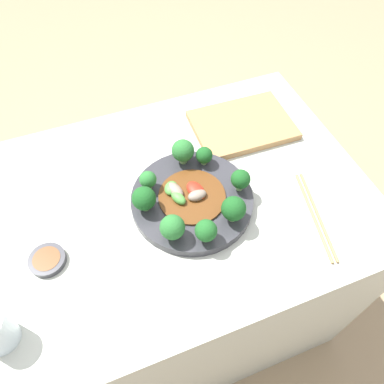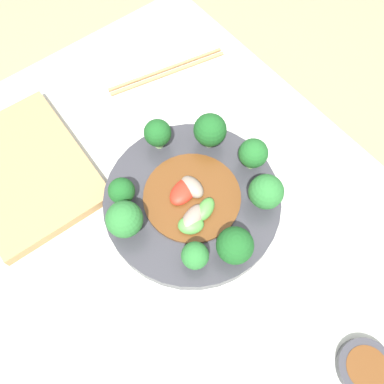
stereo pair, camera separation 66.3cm
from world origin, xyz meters
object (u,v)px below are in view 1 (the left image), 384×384
object	(u,v)px
broccoli_south	(183,151)
broccoli_southeast	(148,180)
broccoli_east	(144,199)
chopsticks	(316,215)
sauce_dish	(47,260)
broccoli_northeast	(172,227)
plate	(192,200)
broccoli_north	(206,231)
stirfry_center	(188,194)
cutting_board	(242,125)
broccoli_southwest	(204,155)
broccoli_northwest	(234,209)
broccoli_west	(241,179)

from	to	relation	value
broccoli_south	broccoli_southeast	bearing A→B (deg)	24.83
broccoli_east	chopsticks	xyz separation A→B (m)	(-0.37, 0.15, -0.06)
broccoli_southeast	sauce_dish	distance (m)	0.28
broccoli_southeast	chopsticks	bearing A→B (deg)	149.44
broccoli_south	broccoli_northeast	bearing A→B (deg)	63.76
sauce_dish	plate	bearing A→B (deg)	-174.77
broccoli_southeast	broccoli_north	distance (m)	0.19
stirfry_center	cutting_board	bearing A→B (deg)	-141.54
broccoli_southeast	cutting_board	xyz separation A→B (m)	(-0.31, -0.13, -0.05)
broccoli_southwest	broccoli_northwest	bearing A→B (deg)	89.09
plate	broccoli_northeast	world-z (taller)	broccoli_northeast
broccoli_northwest	broccoli_southeast	bearing A→B (deg)	-45.27
broccoli_northeast	plate	bearing A→B (deg)	-132.58
broccoli_southwest	broccoli_southeast	world-z (taller)	broccoli_southeast
broccoli_south	sauce_dish	size ratio (longest dim) A/B	0.87
cutting_board	sauce_dish	bearing A→B (deg)	21.17
broccoli_northwest	sauce_dish	size ratio (longest dim) A/B	0.86
broccoli_east	broccoli_northeast	size ratio (longest dim) A/B	1.00
chopsticks	cutting_board	size ratio (longest dim) A/B	0.89
chopsticks	cutting_board	world-z (taller)	cutting_board
broccoli_west	broccoli_north	world-z (taller)	same
broccoli_southeast	broccoli_northwest	world-z (taller)	broccoli_northwest
broccoli_southeast	broccoli_southwest	bearing A→B (deg)	-170.69
broccoli_northeast	broccoli_south	bearing A→B (deg)	-116.24
broccoli_southeast	broccoli_east	bearing A→B (deg)	64.62
broccoli_southwest	broccoli_east	world-z (taller)	broccoli_east
broccoli_northwest	broccoli_north	world-z (taller)	broccoli_northwest
broccoli_south	plate	bearing A→B (deg)	80.16
sauce_dish	broccoli_west	bearing A→B (deg)	-178.25
broccoli_south	stirfry_center	bearing A→B (deg)	76.04
broccoli_southwest	broccoli_northwest	distance (m)	0.18
broccoli_southeast	cutting_board	distance (m)	0.34
broccoli_southeast	sauce_dish	bearing A→B (deg)	19.92
broccoli_south	sauce_dish	world-z (taller)	broccoli_south
cutting_board	broccoli_southeast	bearing A→B (deg)	22.21
stirfry_center	cutting_board	world-z (taller)	stirfry_center
broccoli_west	broccoli_north	size ratio (longest dim) A/B	0.99
broccoli_southeast	chopsticks	size ratio (longest dim) A/B	0.21
broccoli_east	broccoli_north	xyz separation A→B (m)	(-0.10, 0.13, -0.00)
plate	broccoli_south	size ratio (longest dim) A/B	4.26
broccoli_east	broccoli_north	distance (m)	0.16
broccoli_northwest	stirfry_center	bearing A→B (deg)	-53.15
broccoli_northeast	broccoli_north	world-z (taller)	broccoli_northeast
broccoli_southwest	chopsticks	xyz separation A→B (m)	(-0.19, 0.23, -0.05)
broccoli_south	broccoli_north	world-z (taller)	broccoli_south
broccoli_southwest	broccoli_northwest	world-z (taller)	broccoli_northwest
broccoli_west	chopsticks	bearing A→B (deg)	139.40
broccoli_southeast	chopsticks	world-z (taller)	broccoli_southeast
broccoli_north	cutting_board	bearing A→B (deg)	-127.92
broccoli_south	broccoli_southwest	distance (m)	0.05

